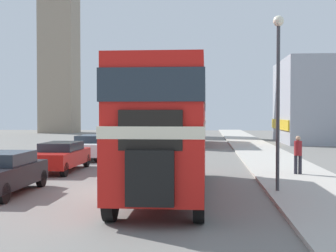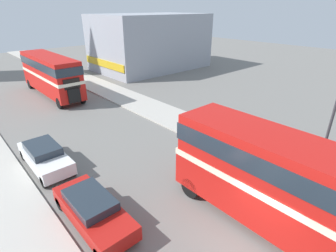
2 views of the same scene
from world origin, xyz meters
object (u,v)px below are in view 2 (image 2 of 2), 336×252
at_px(double_decker_bus, 291,184).
at_px(pedestrian_walking, 253,136).
at_px(car_parked_mid, 93,210).
at_px(bus_distant, 50,72).
at_px(car_parked_far, 45,156).
at_px(street_lamp, 331,122).

distance_m(double_decker_bus, pedestrian_walking, 7.14).
height_order(double_decker_bus, car_parked_mid, double_decker_bus).
distance_m(car_parked_mid, pedestrian_walking, 10.81).
bearing_deg(bus_distant, pedestrian_walking, -75.65).
relative_size(bus_distant, car_parked_mid, 2.32).
distance_m(bus_distant, car_parked_mid, 20.32).
relative_size(car_parked_mid, car_parked_far, 1.02).
distance_m(bus_distant, car_parked_far, 14.75).
xyz_separation_m(double_decker_bus, bus_distant, (-0.04, 25.19, -0.03)).
height_order(car_parked_far, street_lamp, street_lamp).
height_order(bus_distant, car_parked_far, bus_distant).
height_order(car_parked_far, pedestrian_walking, pedestrian_walking).
distance_m(bus_distant, pedestrian_walking, 21.25).
bearing_deg(car_parked_far, street_lamp, -51.13).
height_order(double_decker_bus, bus_distant, double_decker_bus).
bearing_deg(pedestrian_walking, bus_distant, 104.35).
height_order(car_parked_mid, street_lamp, street_lamp).
bearing_deg(bus_distant, double_decker_bus, -89.92).
distance_m(double_decker_bus, car_parked_mid, 8.14).
height_order(double_decker_bus, street_lamp, street_lamp).
bearing_deg(car_parked_mid, double_decker_bus, -45.91).
relative_size(double_decker_bus, car_parked_far, 2.26).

